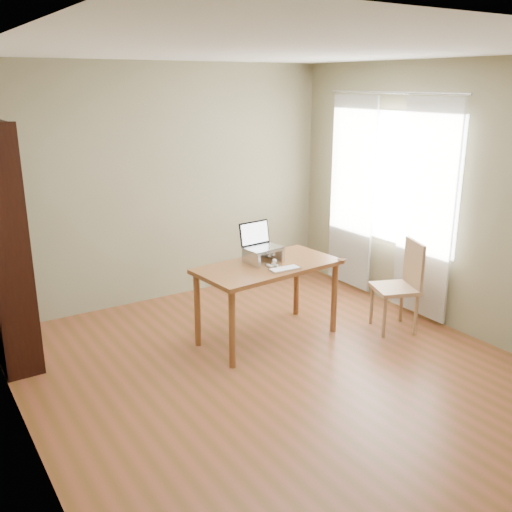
% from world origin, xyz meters
% --- Properties ---
extents(room, '(4.04, 4.54, 2.64)m').
position_xyz_m(room, '(0.03, 0.01, 1.30)').
color(room, brown).
rests_on(room, ground).
extents(bookshelf, '(0.30, 0.90, 2.10)m').
position_xyz_m(bookshelf, '(-1.83, 1.55, 1.05)').
color(bookshelf, black).
rests_on(bookshelf, ground).
extents(curtains, '(0.03, 1.90, 2.25)m').
position_xyz_m(curtains, '(1.92, 0.80, 1.17)').
color(curtains, silver).
rests_on(curtains, ground).
extents(desk, '(1.41, 0.80, 0.75)m').
position_xyz_m(desk, '(0.30, 0.67, 0.65)').
color(desk, brown).
rests_on(desk, ground).
extents(laptop_stand, '(0.32, 0.25, 0.13)m').
position_xyz_m(laptop_stand, '(0.30, 0.75, 0.83)').
color(laptop_stand, silver).
rests_on(laptop_stand, desk).
extents(laptop, '(0.36, 0.31, 0.24)m').
position_xyz_m(laptop, '(0.30, 0.81, 0.94)').
color(laptop, silver).
rests_on(laptop, laptop_stand).
extents(keyboard, '(0.30, 0.14, 0.02)m').
position_xyz_m(keyboard, '(0.33, 0.45, 0.76)').
color(keyboard, silver).
rests_on(keyboard, desk).
extents(coaster, '(0.09, 0.09, 0.01)m').
position_xyz_m(coaster, '(0.98, 0.41, 0.75)').
color(coaster, '#4F371B').
rests_on(coaster, desk).
extents(cat, '(0.23, 0.47, 0.14)m').
position_xyz_m(cat, '(0.27, 0.78, 0.81)').
color(cat, '#494239').
rests_on(cat, desk).
extents(chair, '(0.53, 0.52, 0.91)m').
position_xyz_m(chair, '(1.54, 0.17, 0.49)').
color(chair, '#A6785A').
rests_on(chair, ground).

